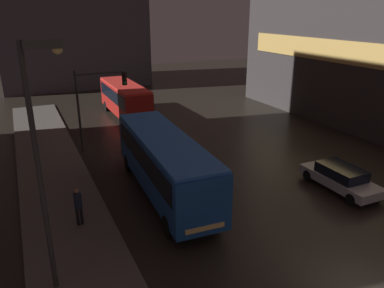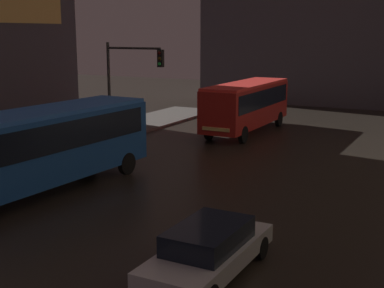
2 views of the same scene
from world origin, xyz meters
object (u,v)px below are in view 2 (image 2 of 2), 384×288
at_px(bus_near, 41,142).
at_px(traffic_light_main, 128,77).
at_px(car_taxi, 208,249).
at_px(bus_far, 247,102).

bearing_deg(bus_near, traffic_light_main, -75.80).
bearing_deg(traffic_light_main, bus_near, -78.93).
bearing_deg(car_taxi, traffic_light_main, -47.97).
bearing_deg(bus_far, traffic_light_main, 61.61).
xyz_separation_m(bus_near, traffic_light_main, (-1.69, 8.61, 1.90)).
height_order(bus_far, traffic_light_main, traffic_light_main).
bearing_deg(bus_far, bus_near, 81.74).
xyz_separation_m(bus_far, traffic_light_main, (-3.98, -7.40, 1.99)).
relative_size(bus_far, car_taxi, 1.98).
height_order(bus_near, traffic_light_main, traffic_light_main).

